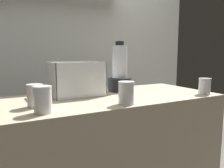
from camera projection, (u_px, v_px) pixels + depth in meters
name	position (u px, v px, depth m)	size (l,w,h in m)	color
counter	(112.00, 161.00, 1.54)	(1.40, 0.64, 0.90)	tan
back_wall_unit	(72.00, 43.00, 2.09)	(2.60, 0.24, 2.50)	silver
carrot_display_bin	(77.00, 85.00, 1.50)	(0.33, 0.24, 0.22)	white
blender_pitcher	(120.00, 73.00, 1.66)	(0.17, 0.17, 0.36)	black
juice_cup_beet_far_left	(35.00, 97.00, 1.18)	(0.08, 0.08, 0.12)	white
juice_cup_beet_left	(43.00, 101.00, 1.06)	(0.09, 0.09, 0.13)	white
juice_cup_orange_middle	(126.00, 94.00, 1.24)	(0.09, 0.09, 0.13)	white
juice_cup_beet_right	(205.00, 87.00, 1.54)	(0.08, 0.08, 0.11)	white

